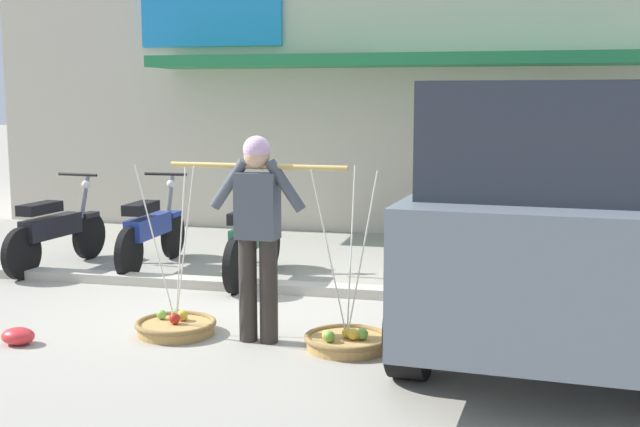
{
  "coord_description": "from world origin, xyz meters",
  "views": [
    {
      "loc": [
        2.49,
        -7.16,
        2.0
      ],
      "look_at": [
        0.66,
        0.6,
        0.85
      ],
      "focal_mm": 45.46,
      "sensor_mm": 36.0,
      "label": 1
    }
  ],
  "objects_px": {
    "motorcycle_second_in_row": "(151,230)",
    "plastic_litter_bag": "(18,336)",
    "fruit_vendor": "(258,225)",
    "motorcycle_nearest_shop": "(55,231)",
    "fruit_basket_left_side": "(176,326)",
    "parked_truck": "(560,202)",
    "motorcycle_third_in_row": "(253,240)",
    "wooden_crate": "(422,258)",
    "fruit_basket_right_side": "(347,340)"
  },
  "relations": [
    {
      "from": "motorcycle_second_in_row",
      "to": "plastic_litter_bag",
      "type": "bearing_deg",
      "value": -85.84
    },
    {
      "from": "fruit_vendor",
      "to": "motorcycle_second_in_row",
      "type": "distance_m",
      "value": 3.28
    },
    {
      "from": "plastic_litter_bag",
      "to": "motorcycle_nearest_shop",
      "type": "bearing_deg",
      "value": 115.5
    },
    {
      "from": "fruit_vendor",
      "to": "fruit_basket_left_side",
      "type": "height_order",
      "value": "fruit_vendor"
    },
    {
      "from": "motorcycle_second_in_row",
      "to": "parked_truck",
      "type": "height_order",
      "value": "parked_truck"
    },
    {
      "from": "fruit_vendor",
      "to": "parked_truck",
      "type": "xyz_separation_m",
      "value": [
        2.39,
        0.78,
        0.15
      ]
    },
    {
      "from": "motorcycle_third_in_row",
      "to": "parked_truck",
      "type": "distance_m",
      "value": 3.47
    },
    {
      "from": "parked_truck",
      "to": "wooden_crate",
      "type": "distance_m",
      "value": 2.8
    },
    {
      "from": "fruit_vendor",
      "to": "motorcycle_third_in_row",
      "type": "relative_size",
      "value": 0.93
    },
    {
      "from": "motorcycle_third_in_row",
      "to": "plastic_litter_bag",
      "type": "relative_size",
      "value": 6.5
    },
    {
      "from": "fruit_vendor",
      "to": "motorcycle_third_in_row",
      "type": "bearing_deg",
      "value": 109.19
    },
    {
      "from": "fruit_basket_right_side",
      "to": "plastic_litter_bag",
      "type": "bearing_deg",
      "value": -169.32
    },
    {
      "from": "motorcycle_second_in_row",
      "to": "plastic_litter_bag",
      "type": "xyz_separation_m",
      "value": [
        0.22,
        -3.0,
        -0.38
      ]
    },
    {
      "from": "fruit_vendor",
      "to": "wooden_crate",
      "type": "height_order",
      "value": "fruit_vendor"
    },
    {
      "from": "fruit_basket_right_side",
      "to": "fruit_vendor",
      "type": "bearing_deg",
      "value": 177.11
    },
    {
      "from": "plastic_litter_bag",
      "to": "wooden_crate",
      "type": "relative_size",
      "value": 0.64
    },
    {
      "from": "plastic_litter_bag",
      "to": "wooden_crate",
      "type": "distance_m",
      "value": 4.58
    },
    {
      "from": "motorcycle_third_in_row",
      "to": "fruit_vendor",
      "type": "bearing_deg",
      "value": -70.81
    },
    {
      "from": "motorcycle_third_in_row",
      "to": "fruit_basket_right_side",
      "type": "bearing_deg",
      "value": -55.38
    },
    {
      "from": "fruit_basket_left_side",
      "to": "parked_truck",
      "type": "bearing_deg",
      "value": 13.24
    },
    {
      "from": "fruit_basket_left_side",
      "to": "plastic_litter_bag",
      "type": "bearing_deg",
      "value": -153.17
    },
    {
      "from": "fruit_vendor",
      "to": "parked_truck",
      "type": "bearing_deg",
      "value": 18.02
    },
    {
      "from": "motorcycle_second_in_row",
      "to": "motorcycle_third_in_row",
      "type": "distance_m",
      "value": 1.41
    },
    {
      "from": "motorcycle_second_in_row",
      "to": "plastic_litter_bag",
      "type": "distance_m",
      "value": 3.03
    },
    {
      "from": "motorcycle_second_in_row",
      "to": "parked_truck",
      "type": "xyz_separation_m",
      "value": [
        4.49,
        -1.69,
        0.68
      ]
    },
    {
      "from": "fruit_vendor",
      "to": "parked_truck",
      "type": "height_order",
      "value": "parked_truck"
    },
    {
      "from": "motorcycle_nearest_shop",
      "to": "wooden_crate",
      "type": "height_order",
      "value": "motorcycle_nearest_shop"
    },
    {
      "from": "fruit_vendor",
      "to": "motorcycle_nearest_shop",
      "type": "distance_m",
      "value": 3.88
    },
    {
      "from": "fruit_basket_left_side",
      "to": "plastic_litter_bag",
      "type": "distance_m",
      "value": 1.27
    },
    {
      "from": "motorcycle_second_in_row",
      "to": "wooden_crate",
      "type": "relative_size",
      "value": 4.14
    },
    {
      "from": "plastic_litter_bag",
      "to": "fruit_basket_left_side",
      "type": "bearing_deg",
      "value": 26.83
    },
    {
      "from": "motorcycle_second_in_row",
      "to": "parked_truck",
      "type": "distance_m",
      "value": 4.85
    },
    {
      "from": "motorcycle_third_in_row",
      "to": "fruit_basket_left_side",
      "type": "bearing_deg",
      "value": -90.44
    },
    {
      "from": "motorcycle_nearest_shop",
      "to": "fruit_basket_left_side",
      "type": "bearing_deg",
      "value": -41.37
    },
    {
      "from": "fruit_basket_right_side",
      "to": "motorcycle_third_in_row",
      "type": "xyz_separation_m",
      "value": [
        -1.49,
        2.15,
        0.38
      ]
    },
    {
      "from": "fruit_vendor",
      "to": "wooden_crate",
      "type": "distance_m",
      "value": 3.28
    },
    {
      "from": "fruit_basket_left_side",
      "to": "motorcycle_second_in_row",
      "type": "xyz_separation_m",
      "value": [
        -1.35,
        2.43,
        0.38
      ]
    },
    {
      "from": "motorcycle_third_in_row",
      "to": "motorcycle_nearest_shop",
      "type": "bearing_deg",
      "value": 178.61
    },
    {
      "from": "motorcycle_nearest_shop",
      "to": "motorcycle_third_in_row",
      "type": "xyz_separation_m",
      "value": [
        2.44,
        -0.06,
        0.0
      ]
    },
    {
      "from": "fruit_basket_right_side",
      "to": "motorcycle_third_in_row",
      "type": "height_order",
      "value": "fruit_basket_right_side"
    },
    {
      "from": "fruit_basket_right_side",
      "to": "motorcycle_nearest_shop",
      "type": "relative_size",
      "value": 0.8
    },
    {
      "from": "motorcycle_nearest_shop",
      "to": "motorcycle_second_in_row",
      "type": "xyz_separation_m",
      "value": [
        1.07,
        0.29,
        0.0
      ]
    },
    {
      "from": "wooden_crate",
      "to": "fruit_vendor",
      "type": "bearing_deg",
      "value": -108.59
    },
    {
      "from": "motorcycle_nearest_shop",
      "to": "wooden_crate",
      "type": "xyz_separation_m",
      "value": [
        4.19,
        0.84,
        -0.29
      ]
    },
    {
      "from": "fruit_basket_left_side",
      "to": "plastic_litter_bag",
      "type": "height_order",
      "value": "fruit_basket_left_side"
    },
    {
      "from": "motorcycle_third_in_row",
      "to": "plastic_litter_bag",
      "type": "bearing_deg",
      "value": -113.45
    },
    {
      "from": "motorcycle_second_in_row",
      "to": "parked_truck",
      "type": "relative_size",
      "value": 0.37
    },
    {
      "from": "wooden_crate",
      "to": "parked_truck",
      "type": "bearing_deg",
      "value": -58.36
    },
    {
      "from": "fruit_basket_left_side",
      "to": "parked_truck",
      "type": "height_order",
      "value": "parked_truck"
    },
    {
      "from": "fruit_basket_left_side",
      "to": "motorcycle_nearest_shop",
      "type": "relative_size",
      "value": 0.8
    }
  ]
}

